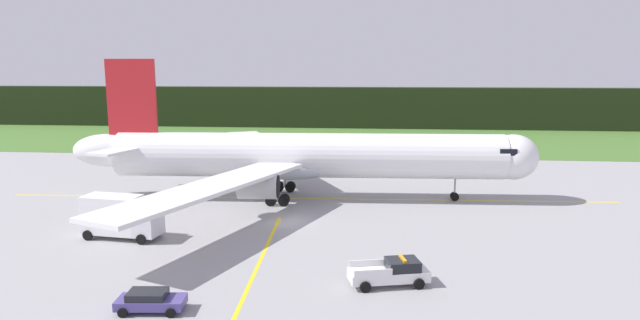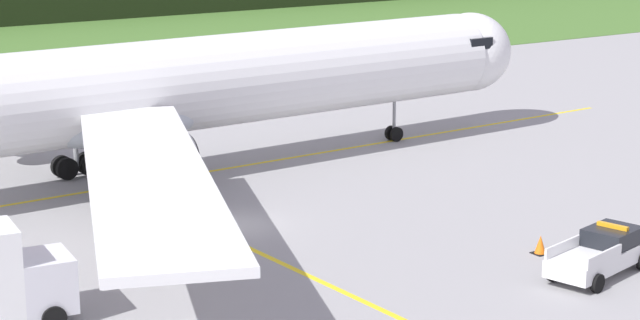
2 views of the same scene
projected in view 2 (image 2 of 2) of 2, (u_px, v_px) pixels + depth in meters
The scene contains 5 objects.
ground at pixel (235, 225), 52.98m from camera, with size 320.00×320.00×0.00m, color gray.
taxiway_centerline_main at pixel (157, 180), 61.00m from camera, with size 69.31×0.30×0.01m, color yellow.
airliner at pixel (142, 91), 59.43m from camera, with size 52.73×52.70×15.73m.
ops_pickup_truck at pixel (602, 253), 46.11m from camera, with size 5.75×3.21×1.94m.
apron_cone at pixel (540, 245), 48.75m from camera, with size 0.65×0.65×0.81m.
Camera 2 is at (-24.73, -44.53, 15.42)m, focal length 63.84 mm.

